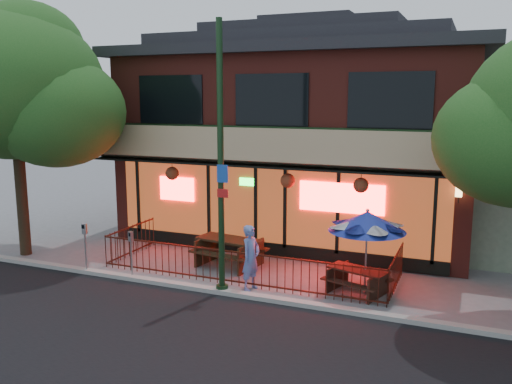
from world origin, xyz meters
TOP-DOWN VIEW (x-y plane):
  - ground at (0.00, 0.00)m, footprint 80.00×80.00m
  - curb at (0.00, -0.50)m, footprint 80.00×0.25m
  - restaurant_building at (0.00, 7.11)m, footprint 12.96×9.49m
  - patio_fence at (0.00, 0.50)m, footprint 8.44×2.62m
  - street_light at (0.00, -0.40)m, footprint 0.43×0.32m
  - street_tree_left at (-7.46, 0.39)m, footprint 5.60×5.60m
  - picnic_table_left at (-0.80, 1.75)m, footprint 2.19×1.79m
  - picnic_table_right at (3.31, 0.92)m, footprint 1.83×1.59m
  - patio_umbrella at (3.50, 0.97)m, footprint 1.99×1.99m
  - pedestrian at (0.61, 0.10)m, footprint 0.55×0.72m
  - parking_meter_near at (-2.84, -0.40)m, footprint 0.15×0.13m
  - parking_meter_far at (-4.38, -0.48)m, footprint 0.16×0.14m

SIDE VIEW (x-z plane):
  - ground at x=0.00m, z-range 0.00..0.00m
  - curb at x=0.00m, z-range 0.00..0.12m
  - picnic_table_right at x=3.31m, z-range 0.10..0.77m
  - picnic_table_left at x=-0.80m, z-range 0.13..0.99m
  - patio_fence at x=0.00m, z-range 0.13..1.13m
  - pedestrian at x=0.61m, z-range 0.00..1.76m
  - parking_meter_near at x=-2.84m, z-range 0.24..1.63m
  - parking_meter_far at x=-4.38m, z-range 0.26..1.75m
  - patio_umbrella at x=3.50m, z-range 0.81..3.09m
  - street_light at x=0.00m, z-range -0.35..6.65m
  - restaurant_building at x=0.00m, z-range 0.10..8.15m
  - street_tree_left at x=-7.46m, z-range 1.64..9.70m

